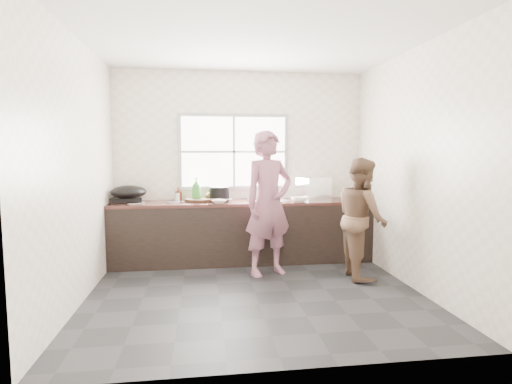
{
  "coord_description": "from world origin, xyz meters",
  "views": [
    {
      "loc": [
        -0.56,
        -4.24,
        1.54
      ],
      "look_at": [
        0.1,
        0.65,
        1.05
      ],
      "focal_mm": 28.0,
      "sensor_mm": 36.0,
      "label": 1
    }
  ],
  "objects": [
    {
      "name": "floor",
      "position": [
        0.0,
        0.0,
        -0.01
      ],
      "size": [
        3.6,
        3.2,
        0.01
      ],
      "primitive_type": "cube",
      "color": "#242427",
      "rests_on": "ground"
    },
    {
      "name": "ceiling",
      "position": [
        0.0,
        0.0,
        2.71
      ],
      "size": [
        3.6,
        3.2,
        0.01
      ],
      "primitive_type": "cube",
      "color": "silver",
      "rests_on": "wall_back"
    },
    {
      "name": "wall_back",
      "position": [
        0.0,
        1.6,
        1.35
      ],
      "size": [
        3.6,
        0.01,
        2.7
      ],
      "primitive_type": "cube",
      "color": "silver",
      "rests_on": "ground"
    },
    {
      "name": "wall_left",
      "position": [
        -1.8,
        0.0,
        1.35
      ],
      "size": [
        0.01,
        3.2,
        2.7
      ],
      "primitive_type": "cube",
      "color": "beige",
      "rests_on": "ground"
    },
    {
      "name": "wall_right",
      "position": [
        1.8,
        0.0,
        1.35
      ],
      "size": [
        0.01,
        3.2,
        2.7
      ],
      "primitive_type": "cube",
      "color": "beige",
      "rests_on": "ground"
    },
    {
      "name": "wall_front",
      "position": [
        0.0,
        -1.6,
        1.35
      ],
      "size": [
        3.6,
        0.01,
        2.7
      ],
      "primitive_type": "cube",
      "color": "silver",
      "rests_on": "ground"
    },
    {
      "name": "cabinet",
      "position": [
        0.0,
        1.29,
        0.41
      ],
      "size": [
        3.6,
        0.62,
        0.82
      ],
      "primitive_type": "cube",
      "color": "black",
      "rests_on": "floor"
    },
    {
      "name": "countertop",
      "position": [
        0.0,
        1.29,
        0.84
      ],
      "size": [
        3.6,
        0.64,
        0.04
      ],
      "primitive_type": "cube",
      "color": "#3C1E18",
      "rests_on": "cabinet"
    },
    {
      "name": "sink",
      "position": [
        0.35,
        1.29,
        0.86
      ],
      "size": [
        0.55,
        0.45,
        0.02
      ],
      "primitive_type": "cube",
      "color": "silver",
      "rests_on": "countertop"
    },
    {
      "name": "faucet",
      "position": [
        0.35,
        1.49,
        1.01
      ],
      "size": [
        0.02,
        0.02,
        0.3
      ],
      "primitive_type": "cylinder",
      "color": "silver",
      "rests_on": "countertop"
    },
    {
      "name": "window_frame",
      "position": [
        -0.1,
        1.59,
        1.55
      ],
      "size": [
        1.6,
        0.05,
        1.1
      ],
      "primitive_type": "cube",
      "color": "#9EA0A5",
      "rests_on": "wall_back"
    },
    {
      "name": "window_glazing",
      "position": [
        -0.1,
        1.57,
        1.55
      ],
      "size": [
        1.5,
        0.01,
        1.0
      ],
      "primitive_type": "cube",
      "color": "white",
      "rests_on": "window_frame"
    },
    {
      "name": "woman",
      "position": [
        0.26,
        0.65,
        0.85
      ],
      "size": [
        0.73,
        0.61,
        1.69
      ],
      "primitive_type": "imported",
      "rotation": [
        0.0,
        0.0,
        0.4
      ],
      "color": "#A26177",
      "rests_on": "floor"
    },
    {
      "name": "person_side",
      "position": [
        1.38,
        0.4,
        0.74
      ],
      "size": [
        0.6,
        0.75,
        1.48
      ],
      "primitive_type": "imported",
      "rotation": [
        0.0,
        0.0,
        1.52
      ],
      "color": "brown",
      "rests_on": "floor"
    },
    {
      "name": "cutting_board",
      "position": [
        -0.59,
        1.33,
        0.88
      ],
      "size": [
        0.51,
        0.51,
        0.04
      ],
      "primitive_type": "cylinder",
      "rotation": [
        0.0,
        0.0,
        -0.24
      ],
      "color": "#311F13",
      "rests_on": "countertop"
    },
    {
      "name": "cleaver",
      "position": [
        -0.25,
        1.17,
        0.9
      ],
      "size": [
        0.22,
        0.14,
        0.01
      ],
      "primitive_type": "cube",
      "rotation": [
        0.0,
        0.0,
        0.23
      ],
      "color": "silver",
      "rests_on": "cutting_board"
    },
    {
      "name": "bowl_mince",
      "position": [
        -0.34,
        1.08,
        0.89
      ],
      "size": [
        0.23,
        0.23,
        0.05
      ],
      "primitive_type": "imported",
      "rotation": [
        0.0,
        0.0,
        -0.11
      ],
      "color": "white",
      "rests_on": "countertop"
    },
    {
      "name": "bowl_crabs",
      "position": [
        0.76,
        1.08,
        0.89
      ],
      "size": [
        0.19,
        0.19,
        0.06
      ],
      "primitive_type": "imported",
      "rotation": [
        0.0,
        0.0,
        0.05
      ],
      "color": "white",
      "rests_on": "countertop"
    },
    {
      "name": "bowl_held",
      "position": [
        0.25,
        1.12,
        0.89
      ],
      "size": [
        0.19,
        0.19,
        0.06
      ],
      "primitive_type": "imported",
      "rotation": [
        0.0,
        0.0,
        -0.03
      ],
      "color": "silver",
      "rests_on": "countertop"
    },
    {
      "name": "black_pot",
      "position": [
        -0.33,
        1.34,
        0.96
      ],
      "size": [
        0.3,
        0.3,
        0.2
      ],
      "primitive_type": "cylinder",
      "rotation": [
        0.0,
        0.0,
        0.1
      ],
      "color": "black",
      "rests_on": "countertop"
    },
    {
      "name": "plate_food",
      "position": [
        -0.63,
        1.33,
        0.87
      ],
      "size": [
        0.21,
        0.21,
        0.02
      ],
      "primitive_type": "cylinder",
      "rotation": [
        0.0,
        0.0,
        -0.05
      ],
      "color": "white",
      "rests_on": "countertop"
    },
    {
      "name": "bottle_green",
      "position": [
        -0.64,
        1.34,
        1.03
      ],
      "size": [
        0.16,
        0.16,
        0.33
      ],
      "primitive_type": "imported",
      "rotation": [
        0.0,
        0.0,
        0.32
      ],
      "color": "green",
      "rests_on": "countertop"
    },
    {
      "name": "bottle_brown_tall",
      "position": [
        -0.9,
        1.52,
        0.94
      ],
      "size": [
        0.09,
        0.1,
        0.17
      ],
      "primitive_type": "imported",
      "rotation": [
        0.0,
        0.0,
        0.29
      ],
      "color": "#511F14",
      "rests_on": "countertop"
    },
    {
      "name": "bottle_brown_short",
      "position": [
        -0.45,
        1.39,
        0.94
      ],
      "size": [
        0.15,
        0.15,
        0.16
      ],
      "primitive_type": "imported",
      "rotation": [
        0.0,
        0.0,
        -0.25
      ],
      "color": "#422910",
      "rests_on": "countertop"
    },
    {
      "name": "glass_jar",
      "position": [
        -0.92,
        1.5,
        0.91
      ],
      "size": [
        0.09,
        0.09,
        0.11
      ],
      "primitive_type": "cylinder",
      "rotation": [
        0.0,
        0.0,
        -0.22
      ],
      "color": "silver",
      "rests_on": "countertop"
    },
    {
      "name": "burner",
      "position": [
        -1.65,
        1.48,
        0.89
      ],
      "size": [
        0.53,
        0.53,
        0.06
      ],
      "primitive_type": "cube",
      "rotation": [
        0.0,
        0.0,
        0.37
      ],
      "color": "black",
      "rests_on": "countertop"
    },
    {
      "name": "wok",
      "position": [
        -1.55,
        1.3,
        1.01
      ],
      "size": [
        0.62,
        0.62,
        0.18
      ],
      "primitive_type": "ellipsoid",
      "rotation": [
        0.0,
        0.0,
        0.41
      ],
      "color": "black",
      "rests_on": "burner"
    },
    {
      "name": "dish_rack",
      "position": [
        1.04,
        1.37,
        1.02
      ],
      "size": [
        0.51,
        0.45,
        0.32
      ],
      "primitive_type": "cube",
      "rotation": [
        0.0,
        0.0,
        0.42
      ],
      "color": "white",
      "rests_on": "countertop"
    },
    {
      "name": "pot_lid_left",
      "position": [
        -1.46,
        1.26,
        0.87
      ],
      "size": [
        0.29,
        0.29,
        0.01
      ],
      "primitive_type": "cylinder",
      "rotation": [
        0.0,
        0.0,
        -0.12
      ],
      "color": "#A6A9AC",
      "rests_on": "countertop"
    },
    {
      "name": "pot_lid_right",
      "position": [
        -0.93,
        1.25,
        0.87
      ],
      "size": [
        0.27,
        0.27,
        0.01
      ],
      "primitive_type": "cylinder",
      "rotation": [
        0.0,
        0.0,
        0.08
      ],
      "color": "#A2A4A9",
      "rests_on": "countertop"
    }
  ]
}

